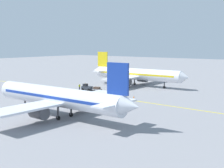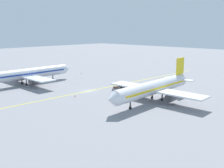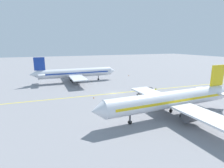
% 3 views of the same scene
% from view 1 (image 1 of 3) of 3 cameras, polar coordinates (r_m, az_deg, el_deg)
% --- Properties ---
extents(ground_plane, '(400.00, 400.00, 0.00)m').
position_cam_1_polar(ground_plane, '(80.37, -1.54, -2.24)').
color(ground_plane, gray).
extents(apron_yellow_centreline, '(6.22, 119.88, 0.01)m').
position_cam_1_polar(apron_yellow_centreline, '(80.37, -1.54, -2.24)').
color(apron_yellow_centreline, yellow).
rests_on(apron_yellow_centreline, ground).
extents(airplane_at_gate, '(28.08, 35.45, 10.60)m').
position_cam_1_polar(airplane_at_gate, '(99.55, 4.42, 1.78)').
color(airplane_at_gate, white).
rests_on(airplane_at_gate, ground).
extents(airplane_adjacent_stand, '(28.02, 35.41, 10.60)m').
position_cam_1_polar(airplane_adjacent_stand, '(57.94, -9.75, -2.43)').
color(airplane_adjacent_stand, silver).
rests_on(airplane_adjacent_stand, ground).
extents(baggage_tug_dark, '(2.29, 3.26, 2.11)m').
position_cam_1_polar(baggage_tug_dark, '(90.11, -4.65, -0.62)').
color(baggage_tug_dark, '#333842').
rests_on(baggage_tug_dark, ground).
extents(baggage_cart_trailing, '(1.94, 2.85, 1.24)m').
position_cam_1_polar(baggage_cart_trailing, '(88.56, -2.79, -0.84)').
color(baggage_cart_trailing, gray).
rests_on(baggage_cart_trailing, ground).
extents(ground_crew_worker, '(0.57, 0.27, 1.68)m').
position_cam_1_polar(ground_crew_worker, '(91.88, -5.97, -0.48)').
color(ground_crew_worker, '#23232D').
rests_on(ground_crew_worker, ground).
extents(traffic_cone_mid_apron, '(0.32, 0.32, 0.55)m').
position_cam_1_polar(traffic_cone_mid_apron, '(78.00, 4.01, -2.35)').
color(traffic_cone_mid_apron, orange).
rests_on(traffic_cone_mid_apron, ground).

